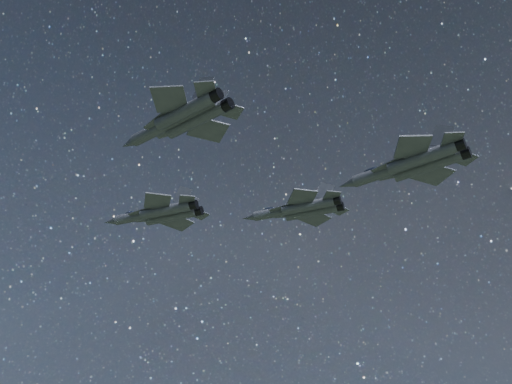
# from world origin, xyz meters

# --- Properties ---
(jet_lead) EXTENTS (16.70, 11.72, 4.21)m
(jet_lead) POSITION_xyz_m (-13.63, 5.72, 147.73)
(jet_lead) COLOR #363943
(jet_left) EXTENTS (16.51, 11.55, 4.16)m
(jet_left) POSITION_xyz_m (6.48, 11.17, 148.70)
(jet_left) COLOR #363943
(jet_right) EXTENTS (17.59, 11.65, 4.49)m
(jet_right) POSITION_xyz_m (-3.63, -12.80, 148.85)
(jet_right) COLOR #363943
(jet_slot) EXTENTS (17.88, 11.95, 4.53)m
(jet_slot) POSITION_xyz_m (22.76, -0.63, 146.02)
(jet_slot) COLOR #363943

